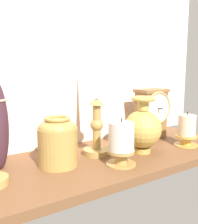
# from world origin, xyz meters

# --- Properties ---
(ground_plane) EXTENTS (1.00, 0.36, 0.02)m
(ground_plane) POSITION_xyz_m (0.00, 0.00, -0.01)
(ground_plane) COLOR brown
(back_wall) EXTENTS (1.20, 0.02, 0.65)m
(back_wall) POSITION_xyz_m (0.00, 0.18, 0.33)
(back_wall) COLOR silver
(back_wall) RESTS_ON ground_plane
(mantel_clock) EXTENTS (0.13, 0.10, 0.19)m
(mantel_clock) POSITION_xyz_m (0.29, 0.07, 0.10)
(mantel_clock) COLOR brown
(mantel_clock) RESTS_ON ground_plane
(candlestick_tall_center) EXTENTS (0.09, 0.09, 0.39)m
(candlestick_tall_center) POSITION_xyz_m (0.00, 0.03, 0.11)
(candlestick_tall_center) COLOR #A78849
(candlestick_tall_center) RESTS_ON ground_plane
(brass_vase_bulbous) EXTENTS (0.12, 0.12, 0.18)m
(brass_vase_bulbous) POSITION_xyz_m (0.13, -0.04, 0.08)
(brass_vase_bulbous) COLOR tan
(brass_vase_bulbous) RESTS_ON ground_plane
(brass_vase_jar) EXTENTS (0.11, 0.11, 0.14)m
(brass_vase_jar) POSITION_xyz_m (-0.14, 0.01, 0.07)
(brass_vase_jar) COLOR #AF8A44
(brass_vase_jar) RESTS_ON ground_plane
(pillar_candle_front) EXTENTS (0.09, 0.09, 0.13)m
(pillar_candle_front) POSITION_xyz_m (0.01, -0.09, 0.07)
(pillar_candle_front) COLOR #AF8B49
(pillar_candle_front) RESTS_ON ground_plane
(pillar_candle_near_clock) EXTENTS (0.08, 0.08, 0.12)m
(pillar_candle_near_clock) POSITION_xyz_m (0.31, -0.07, 0.05)
(pillar_candle_near_clock) COLOR gold
(pillar_candle_near_clock) RESTS_ON ground_plane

